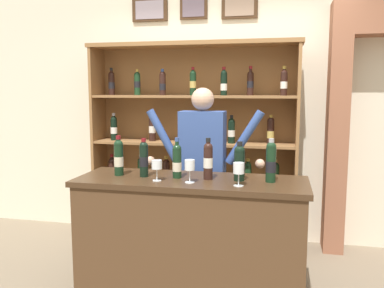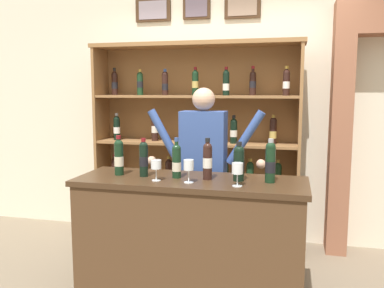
{
  "view_description": "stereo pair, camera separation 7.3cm",
  "coord_description": "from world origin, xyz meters",
  "px_view_note": "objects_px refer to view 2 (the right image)",
  "views": [
    {
      "loc": [
        0.58,
        -2.84,
        1.61
      ],
      "look_at": [
        -0.09,
        0.17,
        1.2
      ],
      "focal_mm": 37.92,
      "sensor_mm": 36.0,
      "label": 1
    },
    {
      "loc": [
        0.65,
        -2.82,
        1.61
      ],
      "look_at": [
        -0.09,
        0.17,
        1.2
      ],
      "focal_mm": 37.92,
      "sensor_mm": 36.0,
      "label": 2
    }
  ],
  "objects_px": {
    "tasting_bottle_brunello": "(119,156)",
    "wine_glass_center": "(189,166)",
    "shopkeeper": "(203,162)",
    "wine_glass_left": "(237,170)",
    "wine_glass_spare": "(156,166)",
    "tasting_bottle_prosecco": "(270,162)",
    "tasting_bottle_super_tuscan": "(239,162)",
    "tasting_bottle_chianti": "(208,160)",
    "wine_shelf": "(196,141)",
    "tasting_counter": "(190,242)",
    "tasting_bottle_vin_santo": "(144,158)",
    "tasting_bottle_grappa": "(177,160)"
  },
  "relations": [
    {
      "from": "tasting_bottle_brunello",
      "to": "wine_glass_center",
      "type": "height_order",
      "value": "tasting_bottle_brunello"
    },
    {
      "from": "shopkeeper",
      "to": "wine_glass_center",
      "type": "relative_size",
      "value": 9.94
    },
    {
      "from": "shopkeeper",
      "to": "wine_glass_left",
      "type": "height_order",
      "value": "shopkeeper"
    },
    {
      "from": "shopkeeper",
      "to": "wine_glass_spare",
      "type": "height_order",
      "value": "shopkeeper"
    },
    {
      "from": "tasting_bottle_prosecco",
      "to": "tasting_bottle_super_tuscan",
      "type": "bearing_deg",
      "value": -179.16
    },
    {
      "from": "tasting_bottle_brunello",
      "to": "tasting_bottle_super_tuscan",
      "type": "relative_size",
      "value": 1.08
    },
    {
      "from": "shopkeeper",
      "to": "tasting_bottle_chianti",
      "type": "bearing_deg",
      "value": -74.51
    },
    {
      "from": "wine_shelf",
      "to": "tasting_counter",
      "type": "distance_m",
      "value": 1.38
    },
    {
      "from": "tasting_bottle_chianti",
      "to": "tasting_bottle_super_tuscan",
      "type": "relative_size",
      "value": 1.08
    },
    {
      "from": "tasting_bottle_vin_santo",
      "to": "tasting_bottle_super_tuscan",
      "type": "xyz_separation_m",
      "value": [
        0.71,
        0.02,
        -0.01
      ]
    },
    {
      "from": "shopkeeper",
      "to": "wine_glass_left",
      "type": "relative_size",
      "value": 10.09
    },
    {
      "from": "tasting_counter",
      "to": "tasting_bottle_brunello",
      "type": "distance_m",
      "value": 0.84
    },
    {
      "from": "tasting_bottle_chianti",
      "to": "shopkeeper",
      "type": "bearing_deg",
      "value": 105.49
    },
    {
      "from": "wine_glass_center",
      "to": "tasting_bottle_brunello",
      "type": "bearing_deg",
      "value": 167.4
    },
    {
      "from": "tasting_bottle_chianti",
      "to": "wine_glass_center",
      "type": "bearing_deg",
      "value": -127.33
    },
    {
      "from": "wine_glass_left",
      "to": "tasting_bottle_brunello",
      "type": "bearing_deg",
      "value": 170.47
    },
    {
      "from": "wine_shelf",
      "to": "tasting_bottle_vin_santo",
      "type": "bearing_deg",
      "value": -95.43
    },
    {
      "from": "tasting_bottle_brunello",
      "to": "wine_glass_center",
      "type": "bearing_deg",
      "value": -12.6
    },
    {
      "from": "shopkeeper",
      "to": "wine_glass_left",
      "type": "bearing_deg",
      "value": -60.43
    },
    {
      "from": "tasting_bottle_grappa",
      "to": "wine_glass_center",
      "type": "relative_size",
      "value": 1.83
    },
    {
      "from": "wine_shelf",
      "to": "shopkeeper",
      "type": "bearing_deg",
      "value": -71.33
    },
    {
      "from": "tasting_counter",
      "to": "wine_glass_left",
      "type": "distance_m",
      "value": 0.72
    },
    {
      "from": "tasting_counter",
      "to": "tasting_bottle_prosecco",
      "type": "distance_m",
      "value": 0.86
    },
    {
      "from": "tasting_bottle_super_tuscan",
      "to": "wine_glass_left",
      "type": "height_order",
      "value": "tasting_bottle_super_tuscan"
    },
    {
      "from": "tasting_bottle_vin_santo",
      "to": "tasting_bottle_grappa",
      "type": "xyz_separation_m",
      "value": [
        0.25,
        0.01,
        -0.01
      ]
    },
    {
      "from": "wine_shelf",
      "to": "tasting_bottle_super_tuscan",
      "type": "xyz_separation_m",
      "value": [
        0.6,
        -1.19,
        0.01
      ]
    },
    {
      "from": "tasting_bottle_grappa",
      "to": "wine_glass_left",
      "type": "xyz_separation_m",
      "value": [
        0.47,
        -0.16,
        -0.02
      ]
    },
    {
      "from": "tasting_bottle_chianti",
      "to": "wine_glass_spare",
      "type": "relative_size",
      "value": 2.01
    },
    {
      "from": "tasting_bottle_vin_santo",
      "to": "tasting_bottle_chianti",
      "type": "distance_m",
      "value": 0.49
    },
    {
      "from": "tasting_bottle_vin_santo",
      "to": "wine_glass_spare",
      "type": "bearing_deg",
      "value": -40.9
    },
    {
      "from": "tasting_counter",
      "to": "wine_glass_spare",
      "type": "bearing_deg",
      "value": -152.38
    },
    {
      "from": "tasting_bottle_vin_santo",
      "to": "tasting_counter",
      "type": "bearing_deg",
      "value": -0.52
    },
    {
      "from": "tasting_counter",
      "to": "wine_shelf",
      "type": "bearing_deg",
      "value": 101.51
    },
    {
      "from": "tasting_bottle_chianti",
      "to": "wine_glass_center",
      "type": "height_order",
      "value": "tasting_bottle_chianti"
    },
    {
      "from": "shopkeeper",
      "to": "wine_shelf",
      "type": "bearing_deg",
      "value": 108.67
    },
    {
      "from": "tasting_bottle_brunello",
      "to": "tasting_bottle_vin_santo",
      "type": "bearing_deg",
      "value": -1.37
    },
    {
      "from": "tasting_counter",
      "to": "tasting_bottle_brunello",
      "type": "xyz_separation_m",
      "value": [
        -0.56,
        0.01,
        0.63
      ]
    },
    {
      "from": "wine_shelf",
      "to": "wine_glass_center",
      "type": "height_order",
      "value": "wine_shelf"
    },
    {
      "from": "tasting_bottle_vin_santo",
      "to": "tasting_bottle_prosecco",
      "type": "relative_size",
      "value": 0.94
    },
    {
      "from": "wine_glass_left",
      "to": "wine_shelf",
      "type": "bearing_deg",
      "value": 114.3
    },
    {
      "from": "tasting_bottle_prosecco",
      "to": "wine_glass_left",
      "type": "xyz_separation_m",
      "value": [
        -0.21,
        -0.17,
        -0.04
      ]
    },
    {
      "from": "tasting_counter",
      "to": "tasting_bottle_super_tuscan",
      "type": "distance_m",
      "value": 0.71
    },
    {
      "from": "tasting_bottle_grappa",
      "to": "tasting_bottle_super_tuscan",
      "type": "distance_m",
      "value": 0.46
    },
    {
      "from": "shopkeeper",
      "to": "tasting_bottle_grappa",
      "type": "height_order",
      "value": "shopkeeper"
    },
    {
      "from": "tasting_counter",
      "to": "wine_glass_center",
      "type": "distance_m",
      "value": 0.62
    },
    {
      "from": "wine_shelf",
      "to": "tasting_bottle_brunello",
      "type": "bearing_deg",
      "value": -104.86
    },
    {
      "from": "wine_shelf",
      "to": "tasting_bottle_grappa",
      "type": "distance_m",
      "value": 1.2
    },
    {
      "from": "tasting_bottle_vin_santo",
      "to": "tasting_bottle_super_tuscan",
      "type": "distance_m",
      "value": 0.71
    },
    {
      "from": "tasting_bottle_super_tuscan",
      "to": "wine_glass_spare",
      "type": "distance_m",
      "value": 0.59
    },
    {
      "from": "tasting_bottle_grappa",
      "to": "wine_glass_left",
      "type": "bearing_deg",
      "value": -18.88
    }
  ]
}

